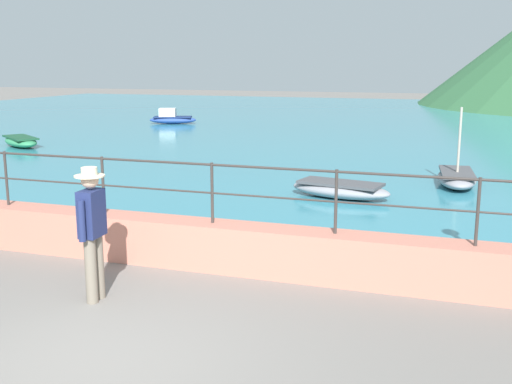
# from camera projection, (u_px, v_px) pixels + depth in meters

# --- Properties ---
(ground_plane) EXTENTS (120.00, 120.00, 0.00)m
(ground_plane) POSITION_uv_depth(u_px,v_px,m) (93.00, 363.00, 6.36)
(ground_plane) COLOR slate
(promenade_wall) EXTENTS (20.00, 0.56, 0.70)m
(promenade_wall) POSITION_uv_depth(u_px,v_px,m) (213.00, 245.00, 9.25)
(promenade_wall) COLOR tan
(promenade_wall) RESTS_ON ground
(railing) EXTENTS (18.44, 0.04, 0.90)m
(railing) POSITION_uv_depth(u_px,v_px,m) (212.00, 181.00, 9.05)
(railing) COLOR #383330
(railing) RESTS_ON promenade_wall
(lake_water) EXTENTS (64.00, 44.32, 0.06)m
(lake_water) POSITION_uv_depth(u_px,v_px,m) (391.00, 125.00, 30.31)
(lake_water) COLOR teal
(lake_water) RESTS_ON ground
(person_walking) EXTENTS (0.38, 0.57, 1.75)m
(person_walking) POSITION_uv_depth(u_px,v_px,m) (92.00, 227.00, 7.86)
(person_walking) COLOR slate
(person_walking) RESTS_ON ground
(boat_0) EXTENTS (1.11, 2.37, 1.93)m
(boat_0) POSITION_uv_depth(u_px,v_px,m) (457.00, 178.00, 15.20)
(boat_0) COLOR gray
(boat_0) RESTS_ON lake_water
(boat_1) EXTENTS (2.41, 2.04, 0.36)m
(boat_1) POSITION_uv_depth(u_px,v_px,m) (21.00, 141.00, 22.29)
(boat_1) COLOR #338C59
(boat_1) RESTS_ON lake_water
(boat_2) EXTENTS (2.43, 1.33, 0.36)m
(boat_2) POSITION_uv_depth(u_px,v_px,m) (340.00, 189.00, 13.84)
(boat_2) COLOR gray
(boat_2) RESTS_ON lake_water
(boat_3) EXTENTS (2.47, 1.59, 0.76)m
(boat_3) POSITION_uv_depth(u_px,v_px,m) (172.00, 118.00, 30.67)
(boat_3) COLOR #2D4C9E
(boat_3) RESTS_ON lake_water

